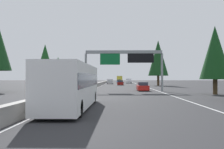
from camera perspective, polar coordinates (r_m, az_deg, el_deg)
name	(u,v)px	position (r m, az deg, el deg)	size (l,w,h in m)	color
ground_plane	(98,87)	(63.06, -3.08, -2.73)	(320.00, 320.00, 0.00)	#2D2D30
median_barrier	(102,83)	(83.01, -2.19, -1.95)	(180.00, 0.56, 0.90)	gray
shoulder_stripe_right	(141,85)	(73.15, 6.59, -2.45)	(160.00, 0.16, 0.01)	silver
shoulder_stripe_median	(102,85)	(73.01, -2.26, -2.46)	(160.00, 0.16, 0.01)	silver
sign_gantry_overhead	(125,59)	(40.80, 2.92, 3.57)	(0.50, 12.68, 6.61)	gray
bus_distant_b	(73,84)	(18.15, -8.87, -2.23)	(11.50, 2.55, 3.10)	white
sedan_near_right	(143,87)	(42.75, 6.95, -2.76)	(4.40, 1.80, 1.47)	red
sedan_mid_right	(120,83)	(74.68, 1.90, -1.90)	(4.40, 1.80, 1.47)	maroon
sedan_mid_center	(119,81)	(102.73, 1.61, -1.59)	(4.40, 1.80, 1.47)	#1E4793
box_truck_far_left	(120,79)	(112.79, 1.72, -1.04)	(8.50, 2.40, 2.95)	gold
minivan_mid_left	(110,81)	(90.72, -0.48, -1.53)	(5.00, 1.95, 1.69)	silver
pickup_far_right	(129,81)	(99.72, 3.81, -1.48)	(5.60, 2.00, 1.86)	silver
bus_near_center	(120,79)	(130.21, 1.73, -0.95)	(11.50, 2.55, 3.10)	#1E4793
oncoming_near	(77,82)	(71.45, -7.83, -1.76)	(5.60, 2.00, 1.86)	slate
conifer_right_near	(215,53)	(35.94, 22.27, 4.61)	(3.99, 3.99, 9.08)	#4C3823
conifer_right_mid	(158,58)	(71.43, 10.40, 3.69)	(5.57, 5.57, 12.66)	#4C3823
conifer_left_mid	(45,61)	(70.76, -14.90, 3.07)	(4.98, 4.98, 11.31)	#4C3823
conifer_left_far	(58,67)	(100.44, -12.10, 1.61)	(4.55, 4.55, 10.35)	#4C3823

